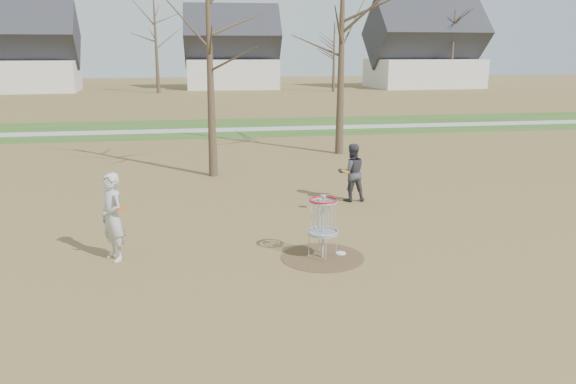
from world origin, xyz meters
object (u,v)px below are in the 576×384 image
object	(u,v)px
player_throwing	(352,173)
disc_grounded	(341,253)
disc_golf_basket	(323,217)
player_standing	(112,217)

from	to	relation	value
player_throwing	disc_grounded	distance (m)	4.60
player_throwing	disc_golf_basket	distance (m)	4.80
player_throwing	disc_golf_basket	world-z (taller)	player_throwing
disc_grounded	disc_golf_basket	world-z (taller)	disc_golf_basket
player_standing	disc_golf_basket	world-z (taller)	player_standing
disc_grounded	disc_golf_basket	size ratio (longest dim) A/B	0.16
player_standing	disc_grounded	world-z (taller)	player_standing
player_throwing	disc_golf_basket	bearing A→B (deg)	65.60
player_throwing	disc_grounded	world-z (taller)	player_throwing
player_standing	player_throwing	xyz separation A→B (m)	(6.27, 3.78, -0.09)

